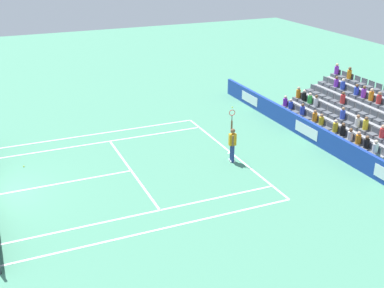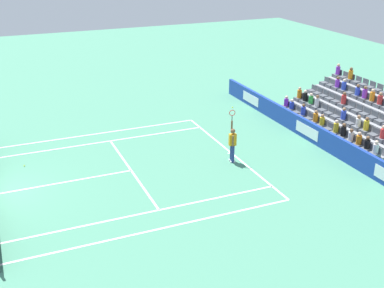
% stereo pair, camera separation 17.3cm
% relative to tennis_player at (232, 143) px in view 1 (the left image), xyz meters
% --- Properties ---
extents(line_baseline, '(10.97, 0.10, 0.01)m').
position_rel_tennis_player_xyz_m(line_baseline, '(0.96, -0.46, -0.99)').
color(line_baseline, white).
rests_on(line_baseline, ground).
extents(line_service, '(8.23, 0.10, 0.01)m').
position_rel_tennis_player_xyz_m(line_service, '(0.96, 5.03, -0.99)').
color(line_service, white).
rests_on(line_service, ground).
extents(line_centre_service, '(0.10, 6.40, 0.01)m').
position_rel_tennis_player_xyz_m(line_centre_service, '(0.96, 8.23, -0.99)').
color(line_centre_service, white).
rests_on(line_centre_service, ground).
extents(line_singles_sideline_left, '(0.10, 11.89, 0.01)m').
position_rel_tennis_player_xyz_m(line_singles_sideline_left, '(5.08, 5.49, -0.99)').
color(line_singles_sideline_left, white).
rests_on(line_singles_sideline_left, ground).
extents(line_singles_sideline_right, '(0.10, 11.89, 0.01)m').
position_rel_tennis_player_xyz_m(line_singles_sideline_right, '(-3.15, 5.49, -0.99)').
color(line_singles_sideline_right, white).
rests_on(line_singles_sideline_right, ground).
extents(line_doubles_sideline_left, '(0.10, 11.89, 0.01)m').
position_rel_tennis_player_xyz_m(line_doubles_sideline_left, '(6.45, 5.49, -0.99)').
color(line_doubles_sideline_left, white).
rests_on(line_doubles_sideline_left, ground).
extents(line_doubles_sideline_right, '(0.10, 11.89, 0.01)m').
position_rel_tennis_player_xyz_m(line_doubles_sideline_right, '(-4.52, 5.49, -0.99)').
color(line_doubles_sideline_right, white).
rests_on(line_doubles_sideline_right, ground).
extents(line_centre_mark, '(0.10, 0.20, 0.01)m').
position_rel_tennis_player_xyz_m(line_centre_mark, '(0.96, -0.36, -0.99)').
color(line_centre_mark, white).
rests_on(line_centre_mark, ground).
extents(sponsor_barrier, '(19.27, 0.22, 1.09)m').
position_rel_tennis_player_xyz_m(sponsor_barrier, '(0.96, -5.29, -0.44)').
color(sponsor_barrier, '#193899').
rests_on(sponsor_barrier, ground).
extents(tennis_player, '(0.51, 0.40, 2.85)m').
position_rel_tennis_player_xyz_m(tennis_player, '(0.00, 0.00, 0.00)').
color(tennis_player, navy).
rests_on(tennis_player, ground).
extents(stadium_stand, '(8.68, 4.75, 3.04)m').
position_rel_tennis_player_xyz_m(stadium_stand, '(0.96, -8.84, -0.16)').
color(stadium_stand, gray).
rests_on(stadium_stand, ground).
extents(loose_tennis_ball, '(0.07, 0.07, 0.07)m').
position_rel_tennis_player_xyz_m(loose_tennis_ball, '(3.49, 9.81, -0.96)').
color(loose_tennis_ball, '#D1E533').
rests_on(loose_tennis_ball, ground).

